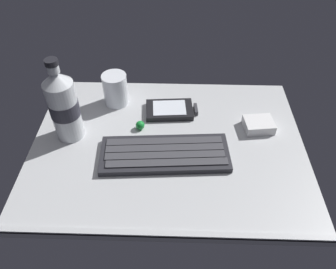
# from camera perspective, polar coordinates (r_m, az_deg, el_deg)

# --- Properties ---
(ground_plane) EXTENTS (0.64, 0.48, 0.03)m
(ground_plane) POSITION_cam_1_polar(r_m,az_deg,el_deg) (0.79, -0.01, -2.19)
(ground_plane) COLOR #B7BABC
(keyboard) EXTENTS (0.30, 0.13, 0.02)m
(keyboard) POSITION_cam_1_polar(r_m,az_deg,el_deg) (0.75, -0.55, -3.34)
(keyboard) COLOR #232328
(keyboard) RESTS_ON ground_plane
(handheld_device) EXTENTS (0.13, 0.08, 0.02)m
(handheld_device) POSITION_cam_1_polar(r_m,az_deg,el_deg) (0.86, 0.67, 4.27)
(handheld_device) COLOR black
(handheld_device) RESTS_ON ground_plane
(juice_cup) EXTENTS (0.06, 0.06, 0.09)m
(juice_cup) POSITION_cam_1_polar(r_m,az_deg,el_deg) (0.88, -9.01, 7.51)
(juice_cup) COLOR silver
(juice_cup) RESTS_ON ground_plane
(water_bottle) EXTENTS (0.07, 0.07, 0.21)m
(water_bottle) POSITION_cam_1_polar(r_m,az_deg,el_deg) (0.78, -17.55, 4.80)
(water_bottle) COLOR silver
(water_bottle) RESTS_ON ground_plane
(charger_block) EXTENTS (0.08, 0.06, 0.02)m
(charger_block) POSITION_cam_1_polar(r_m,az_deg,el_deg) (0.84, 15.32, 1.63)
(charger_block) COLOR white
(charger_block) RESTS_ON ground_plane
(trackball_mouse) EXTENTS (0.02, 0.02, 0.02)m
(trackball_mouse) POSITION_cam_1_polar(r_m,az_deg,el_deg) (0.81, -4.82, 1.61)
(trackball_mouse) COLOR #198C33
(trackball_mouse) RESTS_ON ground_plane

